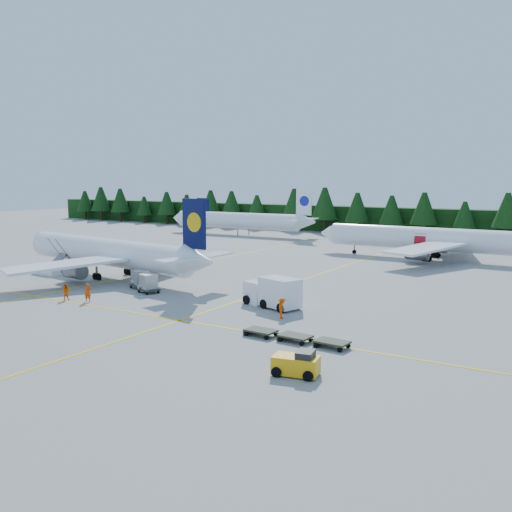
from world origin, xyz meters
The scene contains 16 objects.
ground centered at (0.00, 0.00, 0.00)m, with size 320.00×320.00×0.00m, color #9B9C96.
taxi_stripe_a centered at (-14.00, 20.00, 0.01)m, with size 0.25×120.00×0.01m, color yellow.
taxi_stripe_b centered at (6.00, 20.00, 0.01)m, with size 0.25×120.00×0.01m, color yellow.
taxi_stripe_cross centered at (0.00, -6.00, 0.01)m, with size 80.00×0.25×0.01m, color yellow.
treeline_hedge centered at (0.00, 82.00, 3.00)m, with size 220.00×4.00×6.00m, color black.
airliner_navy centered at (-17.39, 7.27, 3.11)m, with size 35.43×28.96×10.34m.
airliner_red centered at (12.89, 44.72, 3.14)m, with size 35.97×29.59×10.46m.
airliner_far_left centered at (-33.83, 61.65, 3.29)m, with size 36.12×4.24×10.50m.
airstairs centered at (-24.39, 4.68, 0.78)m, with size 4.18×5.67×3.59m.
service_truck centered at (10.19, 3.05, 1.49)m, with size 6.60×3.96×3.00m.
baggage_tug centered at (21.44, -13.20, 0.76)m, with size 3.14×2.07×1.56m.
dolly_train centered at (17.82, -6.54, 0.46)m, with size 8.73×1.71×0.14m.
uld_pair centered at (-6.08, 2.56, 1.18)m, with size 5.27×3.82×1.74m.
crew_a centered at (-6.84, -4.94, 0.96)m, with size 0.70×0.46×1.93m, color #E04104.
crew_b centered at (-9.58, -5.42, 0.85)m, with size 0.83×0.65×1.71m, color #F15905.
crew_c centered at (13.37, -0.64, 0.94)m, with size 0.78×0.53×1.89m, color #EB4B04.
Camera 1 is at (37.58, -44.43, 12.45)m, focal length 40.00 mm.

